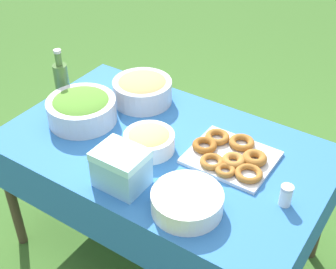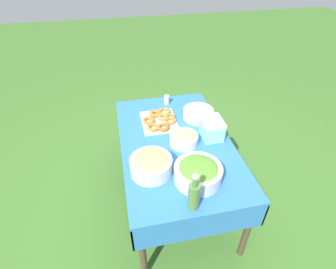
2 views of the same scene
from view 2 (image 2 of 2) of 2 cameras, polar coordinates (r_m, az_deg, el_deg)
name	(u,v)px [view 2 (image 2 of 2)]	position (r m, az deg, el deg)	size (l,w,h in m)	color
ground_plane	(174,196)	(2.66, 1.42, -13.20)	(14.00, 14.00, 0.00)	#3D6B28
picnic_table	(176,149)	(2.22, 1.66, -3.22)	(1.47, 0.90, 0.70)	#2D6BB2
salad_bowl	(198,172)	(1.82, 6.55, -8.12)	(0.33, 0.33, 0.14)	silver
pasta_bowl	(184,138)	(2.11, 3.48, -0.84)	(0.23, 0.23, 0.10)	white
donut_platter	(160,120)	(2.37, -1.86, 3.13)	(0.38, 0.33, 0.05)	silver
plate_stack	(198,114)	(2.44, 6.61, 4.53)	(0.28, 0.28, 0.08)	white
olive_oil_bottle	(194,195)	(1.63, 5.64, -13.05)	(0.07, 0.07, 0.28)	#4C7238
bread_bowl	(151,164)	(1.86, -3.71, -6.48)	(0.30, 0.30, 0.14)	silver
cooler_box	(212,128)	(2.20, 9.49, 1.39)	(0.20, 0.16, 0.17)	#8CC6E5
salt_shaker	(167,100)	(2.63, -0.30, 7.57)	(0.05, 0.05, 0.09)	white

